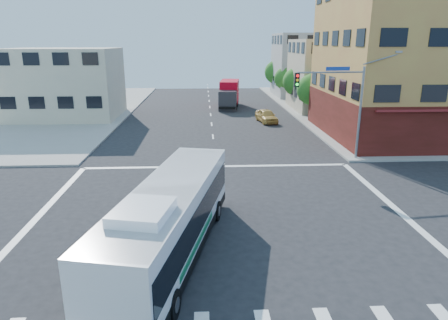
{
  "coord_description": "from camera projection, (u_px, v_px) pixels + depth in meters",
  "views": [
    {
      "loc": [
        -0.83,
        -18.14,
        8.71
      ],
      "look_at": [
        0.27,
        3.53,
        2.26
      ],
      "focal_mm": 32.0,
      "sensor_mm": 36.0,
      "label": 1
    }
  ],
  "objects": [
    {
      "name": "street_tree_a",
      "position": [
        313.0,
        88.0,
        46.18
      ],
      "size": [
        3.6,
        3.6,
        5.53
      ],
      "color": "#392214",
      "rests_on": "ground"
    },
    {
      "name": "building_west",
      "position": [
        65.0,
        84.0,
        46.62
      ],
      "size": [
        12.06,
        10.06,
        8.0
      ],
      "color": "#BCB79C",
      "rests_on": "ground"
    },
    {
      "name": "signal_mast_ne",
      "position": [
        340.0,
        95.0,
        29.08
      ],
      "size": [
        7.91,
        1.13,
        8.07
      ],
      "color": "gray",
      "rests_on": "ground"
    },
    {
      "name": "building_east_far",
      "position": [
        312.0,
        65.0,
        65.22
      ],
      "size": [
        12.06,
        10.06,
        10.0
      ],
      "color": "#9B9A96",
      "rests_on": "ground"
    },
    {
      "name": "street_tree_b",
      "position": [
        298.0,
        80.0,
        53.79
      ],
      "size": [
        3.8,
        3.8,
        5.79
      ],
      "color": "#392214",
      "rests_on": "ground"
    },
    {
      "name": "street_tree_d",
      "position": [
        277.0,
        71.0,
        69.07
      ],
      "size": [
        4.0,
        4.0,
        6.03
      ],
      "color": "#392214",
      "rests_on": "ground"
    },
    {
      "name": "box_truck",
      "position": [
        229.0,
        95.0,
        54.66
      ],
      "size": [
        3.27,
        8.15,
        3.57
      ],
      "rotation": [
        0.0,
        0.0,
        -0.13
      ],
      "color": "#29282D",
      "rests_on": "ground"
    },
    {
      "name": "corner_building_ne",
      "position": [
        428.0,
        73.0,
        36.87
      ],
      "size": [
        18.1,
        15.44,
        14.0
      ],
      "color": "#BC9543",
      "rests_on": "ground"
    },
    {
      "name": "street_tree_c",
      "position": [
        286.0,
        77.0,
        61.53
      ],
      "size": [
        3.4,
        3.4,
        5.29
      ],
      "color": "#392214",
      "rests_on": "ground"
    },
    {
      "name": "parked_car",
      "position": [
        267.0,
        116.0,
        44.7
      ],
      "size": [
        2.35,
        4.45,
        1.44
      ],
      "primitive_type": "imported",
      "rotation": [
        0.0,
        0.0,
        0.16
      ],
      "color": "gold",
      "rests_on": "ground"
    },
    {
      "name": "transit_bus",
      "position": [
        171.0,
        219.0,
        16.36
      ],
      "size": [
        5.06,
        12.13,
        3.51
      ],
      "rotation": [
        0.0,
        0.0,
        -0.22
      ],
      "color": "black",
      "rests_on": "ground"
    },
    {
      "name": "ground",
      "position": [
        222.0,
        224.0,
        19.89
      ],
      "size": [
        120.0,
        120.0,
        0.0
      ],
      "primitive_type": "plane",
      "color": "black",
      "rests_on": "ground"
    },
    {
      "name": "building_east_near",
      "position": [
        340.0,
        75.0,
        51.96
      ],
      "size": [
        12.06,
        10.06,
        9.0
      ],
      "color": "tan",
      "rests_on": "ground"
    }
  ]
}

